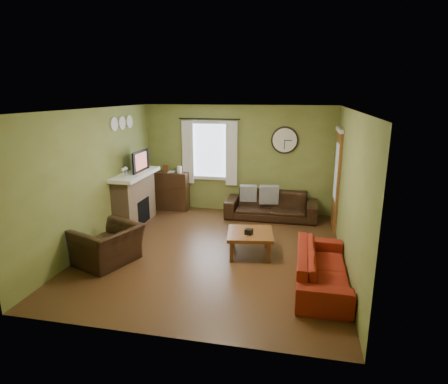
% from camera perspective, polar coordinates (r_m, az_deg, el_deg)
% --- Properties ---
extents(floor, '(4.60, 5.20, 0.00)m').
position_cam_1_polar(floor, '(7.09, -1.47, -9.01)').
color(floor, '#4C2F18').
rests_on(floor, ground).
extents(ceiling, '(4.60, 5.20, 0.00)m').
position_cam_1_polar(ceiling, '(6.49, -1.63, 12.49)').
color(ceiling, white).
rests_on(ceiling, ground).
extents(wall_left, '(0.00, 5.20, 2.60)m').
position_cam_1_polar(wall_left, '(7.53, -18.85, 2.04)').
color(wall_left, olive).
rests_on(wall_left, ground).
extents(wall_right, '(0.00, 5.20, 2.60)m').
position_cam_1_polar(wall_right, '(6.54, 18.45, 0.23)').
color(wall_right, olive).
rests_on(wall_right, ground).
extents(wall_back, '(4.60, 0.00, 2.60)m').
position_cam_1_polar(wall_back, '(9.17, 2.22, 5.00)').
color(wall_back, olive).
rests_on(wall_back, ground).
extents(wall_front, '(4.60, 0.00, 2.60)m').
position_cam_1_polar(wall_front, '(4.29, -9.63, -6.75)').
color(wall_front, olive).
rests_on(wall_front, ground).
extents(fireplace, '(0.40, 1.40, 1.10)m').
position_cam_1_polar(fireplace, '(8.60, -13.45, -1.20)').
color(fireplace, '#9E835C').
rests_on(fireplace, floor).
extents(firebox, '(0.04, 0.60, 0.55)m').
position_cam_1_polar(firebox, '(8.59, -12.20, -2.88)').
color(firebox, black).
rests_on(firebox, fireplace).
extents(mantel, '(0.58, 1.60, 0.08)m').
position_cam_1_polar(mantel, '(8.45, -13.50, 2.64)').
color(mantel, white).
rests_on(mantel, fireplace).
extents(tv, '(0.08, 0.60, 0.35)m').
position_cam_1_polar(tv, '(8.53, -13.04, 4.25)').
color(tv, black).
rests_on(tv, mantel).
extents(tv_screen, '(0.02, 0.62, 0.36)m').
position_cam_1_polar(tv_screen, '(8.49, -12.57, 4.61)').
color(tv_screen, '#994C3F').
rests_on(tv_screen, mantel).
extents(medallion_left, '(0.28, 0.28, 0.03)m').
position_cam_1_polar(medallion_left, '(8.07, -16.41, 9.88)').
color(medallion_left, white).
rests_on(medallion_left, wall_left).
extents(medallion_mid, '(0.28, 0.28, 0.03)m').
position_cam_1_polar(medallion_mid, '(8.38, -15.29, 10.12)').
color(medallion_mid, white).
rests_on(medallion_mid, wall_left).
extents(medallion_right, '(0.28, 0.28, 0.03)m').
position_cam_1_polar(medallion_right, '(8.70, -14.24, 10.34)').
color(medallion_right, white).
rests_on(medallion_right, wall_left).
extents(window_pane, '(1.00, 0.02, 1.30)m').
position_cam_1_polar(window_pane, '(9.26, -2.09, 6.35)').
color(window_pane, silver).
rests_on(window_pane, wall_back).
extents(curtain_rod, '(0.03, 0.03, 1.50)m').
position_cam_1_polar(curtain_rod, '(9.08, -2.29, 11.07)').
color(curtain_rod, black).
rests_on(curtain_rod, wall_back).
extents(curtain_left, '(0.28, 0.04, 1.55)m').
position_cam_1_polar(curtain_left, '(9.31, -5.54, 6.03)').
color(curtain_left, white).
rests_on(curtain_left, wall_back).
extents(curtain_right, '(0.28, 0.04, 1.55)m').
position_cam_1_polar(curtain_right, '(9.05, 1.16, 5.84)').
color(curtain_right, white).
rests_on(curtain_right, wall_back).
extents(wall_clock, '(0.64, 0.06, 0.64)m').
position_cam_1_polar(wall_clock, '(8.93, 9.24, 7.80)').
color(wall_clock, white).
rests_on(wall_clock, wall_back).
extents(door, '(0.05, 0.90, 2.10)m').
position_cam_1_polar(door, '(8.39, 16.78, 1.70)').
color(door, brown).
rests_on(door, floor).
extents(bookshelf, '(0.81, 0.34, 0.96)m').
position_cam_1_polar(bookshelf, '(9.49, -7.88, 0.14)').
color(bookshelf, '#341F11').
rests_on(bookshelf, floor).
extents(book, '(0.22, 0.27, 0.02)m').
position_cam_1_polar(book, '(9.39, -8.56, 2.98)').
color(book, brown).
rests_on(book, bookshelf).
extents(sofa_brown, '(2.12, 0.83, 0.62)m').
position_cam_1_polar(sofa_brown, '(8.87, 7.19, -2.02)').
color(sofa_brown, black).
rests_on(sofa_brown, floor).
extents(pillow_left, '(0.41, 0.17, 0.40)m').
position_cam_1_polar(pillow_left, '(8.95, 3.73, -0.19)').
color(pillow_left, '#8D919C').
rests_on(pillow_left, sofa_brown).
extents(pillow_right, '(0.46, 0.22, 0.45)m').
position_cam_1_polar(pillow_right, '(8.86, 6.87, -0.41)').
color(pillow_right, '#8D919C').
rests_on(pillow_right, sofa_brown).
extents(sofa_red, '(0.76, 1.94, 0.57)m').
position_cam_1_polar(sofa_red, '(6.02, 14.70, -11.07)').
color(sofa_red, maroon).
rests_on(sofa_red, floor).
extents(armchair, '(1.19, 1.26, 0.66)m').
position_cam_1_polar(armchair, '(6.81, -17.25, -7.71)').
color(armchair, black).
rests_on(armchair, floor).
extents(coffee_table, '(0.91, 0.91, 0.43)m').
position_cam_1_polar(coffee_table, '(6.89, 3.97, -7.81)').
color(coffee_table, brown).
rests_on(coffee_table, floor).
extents(tissue_box, '(0.15, 0.15, 0.09)m').
position_cam_1_polar(tissue_box, '(6.74, 3.79, -6.65)').
color(tissue_box, black).
rests_on(tissue_box, coffee_table).
extents(wine_glass_a, '(0.07, 0.07, 0.20)m').
position_cam_1_polar(wine_glass_a, '(7.93, -15.11, 2.79)').
color(wine_glass_a, white).
rests_on(wine_glass_a, mantel).
extents(wine_glass_b, '(0.07, 0.07, 0.20)m').
position_cam_1_polar(wine_glass_b, '(8.04, -14.69, 2.99)').
color(wine_glass_b, white).
rests_on(wine_glass_b, mantel).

